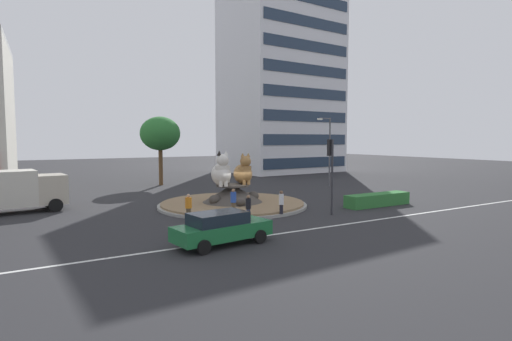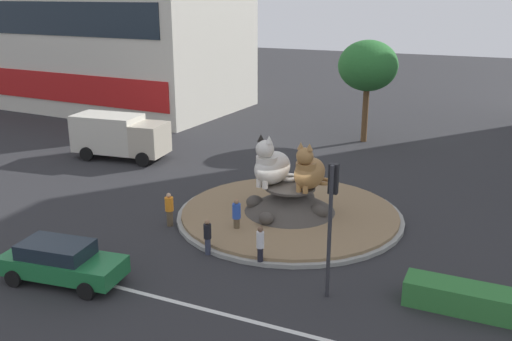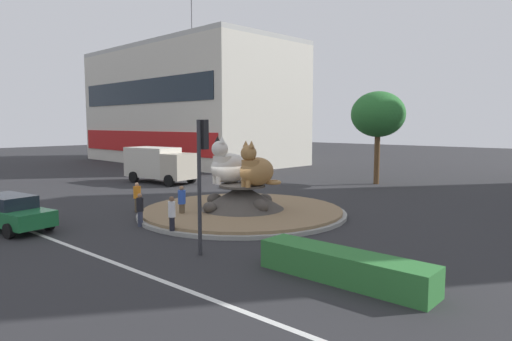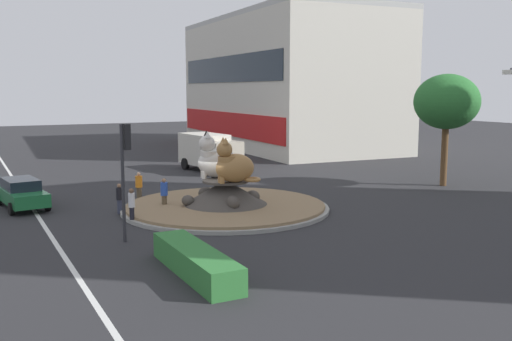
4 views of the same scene
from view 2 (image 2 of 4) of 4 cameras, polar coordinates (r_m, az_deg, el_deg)
ground_plane at (r=27.10m, az=3.43°, el=-4.74°), size 160.00×160.00×0.00m
lane_centreline at (r=19.90m, az=-6.20°, el=-13.61°), size 112.00×0.20×0.01m
roundabout_island at (r=26.91m, az=3.44°, el=-3.78°), size 10.77×10.77×1.58m
cat_statue_white at (r=26.49m, az=1.55°, el=0.48°), size 1.98×2.46×2.50m
cat_statue_tabby at (r=25.99m, az=5.39°, el=-0.10°), size 1.61×2.26×2.31m
traffic_light_mast at (r=19.21m, az=7.68°, el=-3.57°), size 0.33×0.46×4.86m
shophouse_block at (r=56.61m, az=-16.13°, el=13.52°), size 28.40×15.06×18.92m
clipped_hedge_strip at (r=20.63m, az=22.65°, el=-12.36°), size 5.54×1.20×0.90m
broadleaf_tree_behind_island at (r=40.59m, az=11.30°, el=10.36°), size 4.16×4.16×7.22m
pedestrian_blue_shirt at (r=24.87m, az=-1.99°, el=-4.64°), size 0.37×0.37×1.67m
pedestrian_orange_shirt at (r=26.09m, az=-8.79°, el=-3.87°), size 0.39×0.39×1.60m
pedestrian_black_shirt at (r=23.12m, az=-4.95°, el=-6.65°), size 0.32×0.32×1.54m
pedestrian_white_shirt at (r=22.09m, az=0.44°, el=-7.55°), size 0.31×0.31×1.66m
sedan_on_far_lane at (r=22.21m, az=-19.19°, el=-8.70°), size 4.80×2.44×1.54m
delivery_box_truck at (r=37.29m, az=-13.73°, el=3.53°), size 6.32×3.22×2.82m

